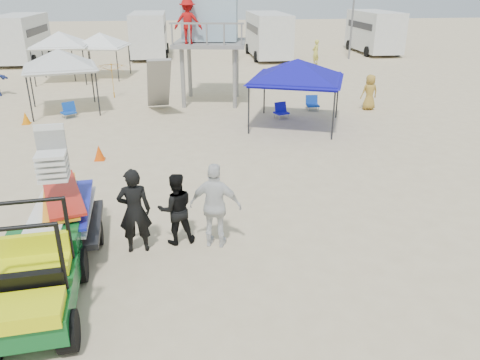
{
  "coord_description": "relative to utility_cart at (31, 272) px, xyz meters",
  "views": [
    {
      "loc": [
        -0.68,
        -6.48,
        5.34
      ],
      "look_at": [
        0.5,
        3.0,
        1.3
      ],
      "focal_mm": 35.0,
      "sensor_mm": 36.0,
      "label": 1
    }
  ],
  "objects": [
    {
      "name": "ground",
      "position": [
        3.31,
        -0.43,
        -0.92
      ],
      "size": [
        140.0,
        140.0,
        0.0
      ],
      "primitive_type": "plane",
      "color": "beige",
      "rests_on": "ground"
    },
    {
      "name": "utility_cart",
      "position": [
        0.0,
        0.0,
        0.0
      ],
      "size": [
        1.54,
        2.72,
        1.98
      ],
      "color": "#0D5822",
      "rests_on": "ground"
    },
    {
      "name": "surf_trailer",
      "position": [
        0.01,
        2.34,
        0.07
      ],
      "size": [
        1.64,
        2.73,
        2.43
      ],
      "color": "black",
      "rests_on": "ground"
    },
    {
      "name": "man_left",
      "position": [
        1.52,
        2.04,
        0.02
      ],
      "size": [
        0.72,
        0.5,
        1.88
      ],
      "primitive_type": "imported",
      "rotation": [
        0.0,
        0.0,
        3.21
      ],
      "color": "black",
      "rests_on": "ground"
    },
    {
      "name": "man_mid",
      "position": [
        2.37,
        2.29,
        -0.11
      ],
      "size": [
        0.88,
        0.74,
        1.63
      ],
      "primitive_type": "imported",
      "rotation": [
        0.0,
        0.0,
        3.31
      ],
      "color": "black",
      "rests_on": "ground"
    },
    {
      "name": "man_right",
      "position": [
        3.22,
        2.04,
        0.03
      ],
      "size": [
        1.2,
        0.76,
        1.91
      ],
      "primitive_type": "imported",
      "rotation": [
        0.0,
        0.0,
        2.86
      ],
      "color": "silver",
      "rests_on": "ground"
    },
    {
      "name": "lifeguard_tower",
      "position": [
        3.93,
        15.65,
        2.9
      ],
      "size": [
        3.67,
        3.67,
        5.13
      ],
      "color": "gray",
      "rests_on": "ground"
    },
    {
      "name": "canopy_blue",
      "position": [
        7.1,
        11.05,
        1.58
      ],
      "size": [
        4.25,
        4.25,
        3.05
      ],
      "color": "black",
      "rests_on": "ground"
    },
    {
      "name": "canopy_white_a",
      "position": [
        -2.59,
        14.51,
        1.67
      ],
      "size": [
        3.45,
        3.45,
        3.14
      ],
      "color": "black",
      "rests_on": "ground"
    },
    {
      "name": "canopy_white_b",
      "position": [
        -4.16,
        21.75,
        1.75
      ],
      "size": [
        3.02,
        3.02,
        3.22
      ],
      "color": "black",
      "rests_on": "ground"
    },
    {
      "name": "canopy_white_c",
      "position": [
        -2.08,
        22.74,
        1.56
      ],
      "size": [
        3.19,
        3.19,
        3.03
      ],
      "color": "black",
      "rests_on": "ground"
    },
    {
      "name": "umbrella_b",
      "position": [
        -0.76,
        16.93,
        -0.04
      ],
      "size": [
        2.26,
        2.29,
        1.76
      ],
      "primitive_type": "imported",
      "rotation": [
        0.0,
        0.0,
        0.19
      ],
      "color": "orange",
      "rests_on": "ground"
    },
    {
      "name": "cone_near",
      "position": [
        -0.15,
        7.88,
        -0.67
      ],
      "size": [
        0.34,
        0.34,
        0.5
      ],
      "primitive_type": "cone",
      "color": "#E94C07",
      "rests_on": "ground"
    },
    {
      "name": "cone_far",
      "position": [
        -3.77,
        12.57,
        -0.67
      ],
      "size": [
        0.34,
        0.34,
        0.5
      ],
      "primitive_type": "cone",
      "color": "orange",
      "rests_on": "ground"
    },
    {
      "name": "beach_chair_a",
      "position": [
        -2.25,
        13.47,
        -0.61
      ],
      "size": [
        0.73,
        0.82,
        0.64
      ],
      "color": "#0F42AB",
      "rests_on": "ground"
    },
    {
      "name": "beach_chair_b",
      "position": [
        6.79,
        12.31,
        -0.61
      ],
      "size": [
        0.68,
        0.75,
        0.64
      ],
      "color": "#1210B2",
      "rests_on": "ground"
    },
    {
      "name": "beach_chair_c",
      "position": [
        8.46,
        13.42,
        -0.61
      ],
      "size": [
        0.56,
        0.6,
        0.64
      ],
      "color": "#0E379E",
      "rests_on": "ground"
    },
    {
      "name": "rv_far_left",
      "position": [
        -8.69,
        29.57,
        0.88
      ],
      "size": [
        2.64,
        6.8,
        3.25
      ],
      "color": "silver",
      "rests_on": "ground"
    },
    {
      "name": "rv_mid_left",
      "position": [
        0.31,
        31.07,
        0.88
      ],
      "size": [
        2.65,
        6.5,
        3.25
      ],
      "color": "silver",
      "rests_on": "ground"
    },
    {
      "name": "rv_mid_right",
      "position": [
        9.31,
        29.57,
        0.88
      ],
      "size": [
        2.64,
        7.0,
        3.25
      ],
      "color": "silver",
      "rests_on": "ground"
    },
    {
      "name": "rv_far_right",
      "position": [
        18.31,
        31.07,
        0.88
      ],
      "size": [
        2.64,
        6.6,
        3.25
      ],
      "color": "silver",
      "rests_on": "ground"
    },
    {
      "name": "light_pole_left",
      "position": [
        6.31,
        26.57,
        3.08
      ],
      "size": [
        0.14,
        0.14,
        8.0
      ],
      "primitive_type": "cylinder",
      "color": "slate",
      "rests_on": "ground"
    },
    {
      "name": "light_pole_right",
      "position": [
        15.31,
        28.07,
        3.08
      ],
      "size": [
        0.14,
        0.14,
        8.0
      ],
      "primitive_type": "cylinder",
      "color": "slate",
      "rests_on": "ground"
    },
    {
      "name": "distant_beachgoers",
      "position": [
        1.43,
        18.29,
        -0.09
      ],
      "size": [
        20.03,
        13.2,
        1.72
      ],
      "color": "navy",
      "rests_on": "ground"
    }
  ]
}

